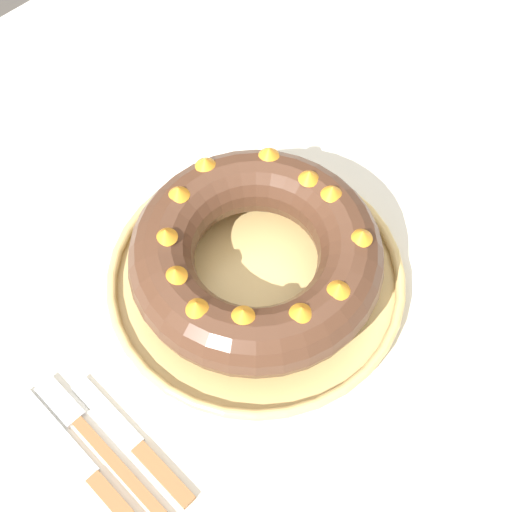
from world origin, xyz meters
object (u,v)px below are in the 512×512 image
object	(u,v)px
fork	(95,440)
cake_knife	(139,449)
serving_knife	(95,479)
serving_dish	(256,278)
bundt_cake	(256,256)

from	to	relation	value
fork	cake_knife	distance (m)	0.05
fork	serving_knife	world-z (taller)	serving_knife
serving_dish	serving_knife	xyz separation A→B (m)	(-0.28, -0.05, -0.01)
bundt_cake	cake_knife	bearing A→B (deg)	-166.43
fork	serving_knife	distance (m)	0.04
bundt_cake	serving_knife	size ratio (longest dim) A/B	1.28
serving_dish	serving_knife	bearing A→B (deg)	-170.54
serving_dish	fork	xyz separation A→B (m)	(-0.26, -0.01, -0.01)
cake_knife	serving_dish	bearing A→B (deg)	15.31
serving_knife	cake_knife	bearing A→B (deg)	-7.03
bundt_cake	fork	xyz separation A→B (m)	(-0.26, -0.01, -0.06)
serving_knife	cake_knife	size ratio (longest dim) A/B	1.23
cake_knife	bundt_cake	bearing A→B (deg)	15.31
fork	cake_knife	world-z (taller)	cake_knife
serving_dish	serving_knife	world-z (taller)	serving_dish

